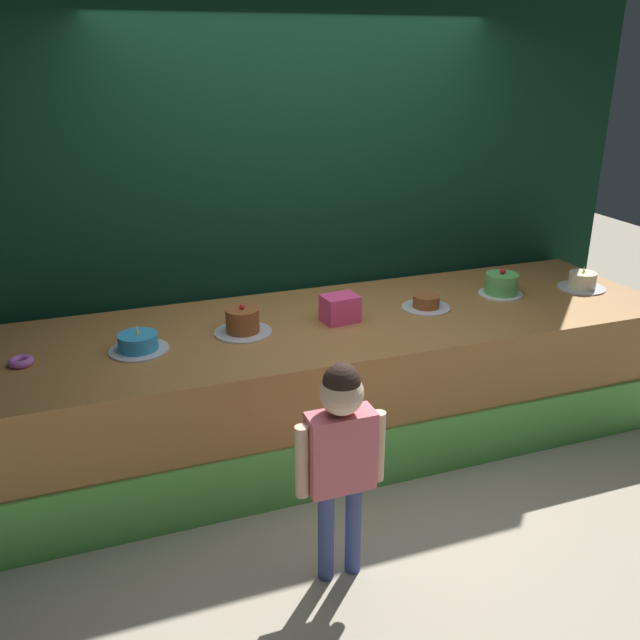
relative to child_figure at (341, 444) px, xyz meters
The scene contains 11 objects.
ground_plane 1.01m from the child_figure, 52.14° to the left, with size 12.00×12.00×0.00m, color #ADA38E.
stage_platform 1.29m from the child_figure, 69.16° to the left, with size 4.14×1.22×0.79m.
curtain_backdrop 2.08m from the child_figure, 76.65° to the left, with size 4.81×0.08×2.94m, color black.
child_figure is the anchor object (origin of this frame).
pink_box 1.24m from the child_figure, 68.69° to the left, with size 0.21×0.16×0.16m, color #F44488.
donut 1.74m from the child_figure, 139.24° to the left, with size 0.13×0.13×0.04m, color #CC66D8.
cake_far_left 1.33m from the child_figure, 123.19° to the left, with size 0.32×0.32×0.15m.
cake_left 1.18m from the child_figure, 96.90° to the left, with size 0.33×0.33×0.17m.
cake_center 1.56m from the child_figure, 48.40° to the left, with size 0.30×0.30×0.09m.
cake_right 2.03m from the child_figure, 37.08° to the left, with size 0.29×0.29×0.18m.
cake_far_right 2.49m from the child_figure, 27.38° to the left, with size 0.31×0.31×0.16m.
Camera 1 is at (-1.41, -2.95, 2.29)m, focal length 38.44 mm.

